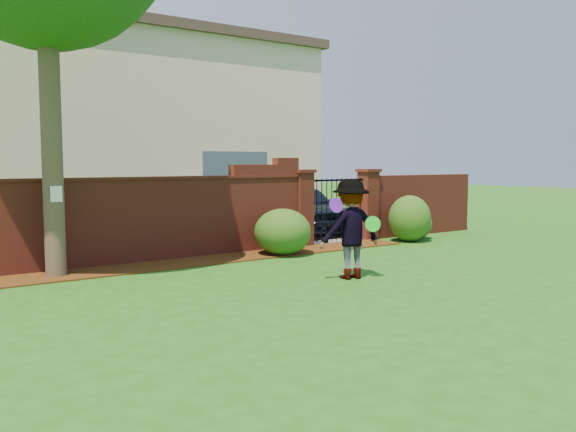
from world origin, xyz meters
TOP-DOWN VIEW (x-y plane):
  - ground at (0.00, 0.00)m, footprint 80.00×80.00m
  - mulch_bed at (-0.95, 3.34)m, footprint 11.10×1.08m
  - brick_wall at (-2.01, 4.00)m, footprint 8.70×0.31m
  - brick_wall_return at (6.60, 4.00)m, footprint 4.00×0.25m
  - pillar_left at (2.40, 4.00)m, footprint 0.50×0.50m
  - pillar_right at (4.60, 4.00)m, footprint 0.50×0.50m
  - iron_gate at (3.50, 4.00)m, footprint 1.78×0.03m
  - driveway at (3.50, 8.00)m, footprint 3.20×8.00m
  - house at (1.00, 12.00)m, footprint 12.40×6.40m
  - car at (4.22, 6.28)m, footprint 2.06×4.28m
  - paper_notice at (-3.60, 3.21)m, footprint 0.20×0.01m
  - shrub_left at (1.17, 3.08)m, footprint 1.26×1.26m
  - shrub_middle at (5.16, 3.03)m, footprint 1.09×1.09m
  - shrub_right at (5.74, 3.35)m, footprint 0.88×0.88m
  - man at (0.59, 0.16)m, footprint 1.25×0.88m
  - frisbee_purple at (0.23, 0.16)m, footprint 0.27×0.11m
  - frisbee_green at (0.85, -0.10)m, footprint 0.28×0.18m

SIDE VIEW (x-z plane):
  - ground at x=0.00m, z-range -0.01..0.00m
  - driveway at x=3.50m, z-range 0.00..0.01m
  - mulch_bed at x=-0.95m, z-range 0.00..0.03m
  - shrub_right at x=5.74m, z-range 0.00..0.78m
  - shrub_left at x=1.17m, z-range 0.00..1.03m
  - shrub_middle at x=5.16m, z-range 0.00..1.20m
  - car at x=4.22m, z-range 0.00..1.41m
  - brick_wall_return at x=6.60m, z-range 0.00..1.70m
  - iron_gate at x=3.50m, z-range 0.05..1.65m
  - man at x=0.59m, z-range 0.00..1.77m
  - brick_wall at x=-2.01m, z-range -0.15..2.01m
  - pillar_left at x=2.40m, z-range 0.02..1.90m
  - pillar_right at x=4.60m, z-range 0.02..1.90m
  - frisbee_green at x=0.85m, z-range 0.84..1.12m
  - frisbee_purple at x=0.23m, z-range 1.19..1.45m
  - paper_notice at x=-3.60m, z-range 1.36..1.64m
  - house at x=1.00m, z-range 0.01..6.31m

